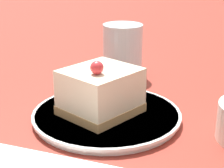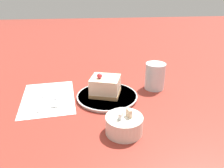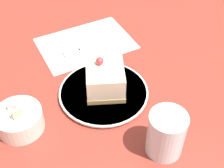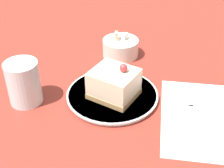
# 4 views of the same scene
# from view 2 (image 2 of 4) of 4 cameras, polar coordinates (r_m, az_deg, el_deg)

# --- Properties ---
(ground_plane) EXTENTS (4.00, 4.00, 0.00)m
(ground_plane) POSITION_cam_2_polar(r_m,az_deg,el_deg) (0.74, 0.91, -4.48)
(ground_plane) COLOR maroon
(plate) EXTENTS (0.21, 0.21, 0.01)m
(plate) POSITION_cam_2_polar(r_m,az_deg,el_deg) (0.76, -1.28, -3.22)
(plate) COLOR silver
(plate) RESTS_ON ground_plane
(cake_slice) EXTENTS (0.12, 0.11, 0.08)m
(cake_slice) POSITION_cam_2_polar(r_m,az_deg,el_deg) (0.75, -1.77, -0.52)
(cake_slice) COLOR #AD8451
(cake_slice) RESTS_ON plate
(napkin) EXTENTS (0.20, 0.27, 0.00)m
(napkin) POSITION_cam_2_polar(r_m,az_deg,el_deg) (0.79, -16.31, -3.46)
(napkin) COLOR white
(napkin) RESTS_ON ground_plane
(fork) EXTENTS (0.03, 0.16, 0.00)m
(fork) POSITION_cam_2_polar(r_m,az_deg,el_deg) (0.77, -14.61, -3.58)
(fork) COLOR silver
(fork) RESTS_ON napkin
(knife) EXTENTS (0.03, 0.19, 0.00)m
(knife) POSITION_cam_2_polar(r_m,az_deg,el_deg) (0.81, -17.99, -2.80)
(knife) COLOR silver
(knife) RESTS_ON napkin
(sugar_bowl) EXTENTS (0.10, 0.10, 0.07)m
(sugar_bowl) POSITION_cam_2_polar(r_m,az_deg,el_deg) (0.58, 3.11, -10.52)
(sugar_bowl) COLOR silver
(sugar_bowl) RESTS_ON ground_plane
(drinking_glass) EXTENTS (0.07, 0.07, 0.10)m
(drinking_glass) POSITION_cam_2_polar(r_m,az_deg,el_deg) (0.83, 11.15, 2.04)
(drinking_glass) COLOR silver
(drinking_glass) RESTS_ON ground_plane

